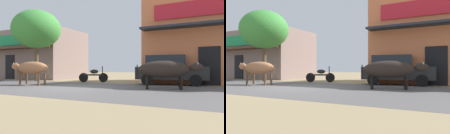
% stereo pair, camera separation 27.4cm
% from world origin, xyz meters
% --- Properties ---
extents(ground, '(80.00, 80.00, 0.00)m').
position_xyz_m(ground, '(0.00, 0.00, 0.00)').
color(ground, '#95815C').
extents(asphalt_road, '(72.00, 6.52, 0.00)m').
position_xyz_m(asphalt_road, '(0.00, 0.00, 0.00)').
color(asphalt_road, '#575454').
rests_on(asphalt_road, ground).
extents(storefront_left_cafe, '(8.43, 5.86, 4.34)m').
position_xyz_m(storefront_left_cafe, '(-9.12, 6.85, 2.18)').
color(storefront_left_cafe, gray).
rests_on(storefront_left_cafe, ground).
extents(storefront_right_club, '(8.36, 5.86, 5.43)m').
position_xyz_m(storefront_right_club, '(6.40, 6.85, 2.72)').
color(storefront_right_club, '#DF794C').
rests_on(storefront_right_club, ground).
extents(roadside_tree, '(3.48, 3.48, 5.16)m').
position_xyz_m(roadside_tree, '(-5.33, 3.12, 3.76)').
color(roadside_tree, brown).
rests_on(roadside_tree, ground).
extents(parked_hatchback_car, '(3.96, 2.12, 1.64)m').
position_xyz_m(parked_hatchback_car, '(4.05, 3.94, 0.84)').
color(parked_hatchback_car, black).
rests_on(parked_hatchback_car, ground).
extents(parked_motorcycle, '(1.81, 0.83, 1.06)m').
position_xyz_m(parked_motorcycle, '(-0.88, 3.83, 0.47)').
color(parked_motorcycle, black).
rests_on(parked_motorcycle, ground).
extents(cow_near_brown, '(2.66, 0.73, 1.29)m').
position_xyz_m(cow_near_brown, '(-2.70, 0.24, 0.93)').
color(cow_near_brown, '#9F6540').
rests_on(cow_near_brown, ground).
extents(cow_far_dark, '(2.76, 1.26, 1.25)m').
position_xyz_m(cow_far_dark, '(4.40, 1.16, 0.86)').
color(cow_far_dark, black).
rests_on(cow_far_dark, ground).
extents(pedestrian_by_shop, '(0.27, 0.61, 1.71)m').
position_xyz_m(pedestrian_by_shop, '(6.51, 4.70, 1.01)').
color(pedestrian_by_shop, brown).
rests_on(pedestrian_by_shop, ground).
extents(cafe_chair_near_tree, '(0.62, 0.62, 0.92)m').
position_xyz_m(cafe_chair_near_tree, '(-7.79, 3.76, 0.51)').
color(cafe_chair_near_tree, brown).
rests_on(cafe_chair_near_tree, ground).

